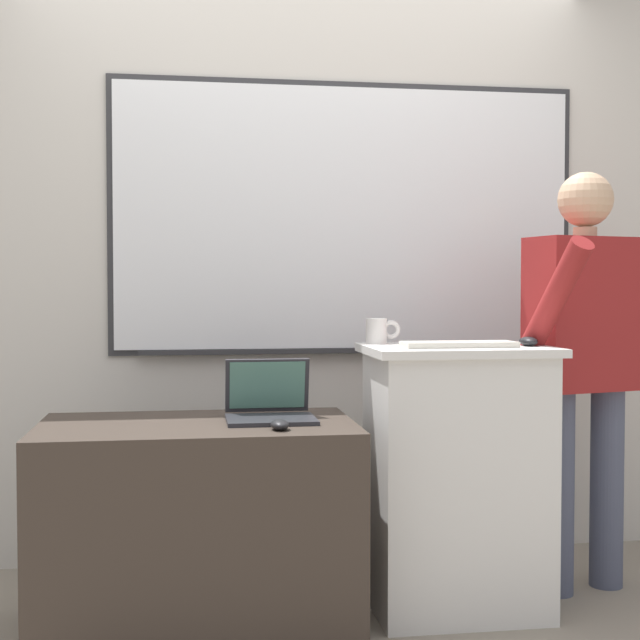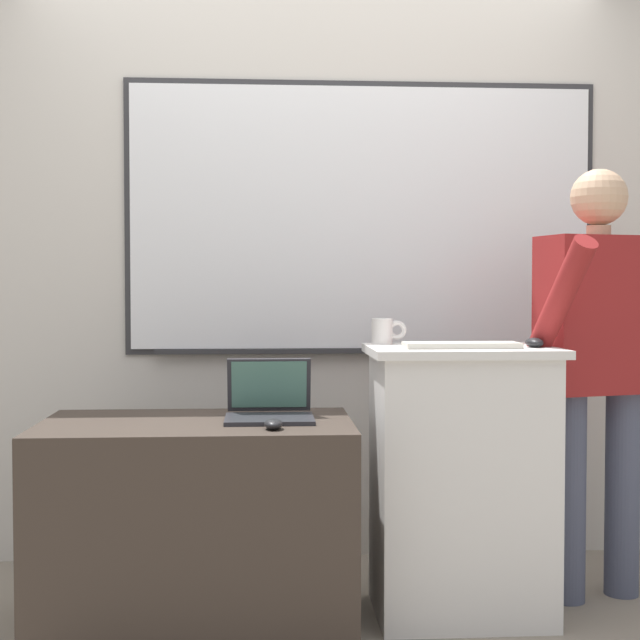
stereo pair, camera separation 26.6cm
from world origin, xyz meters
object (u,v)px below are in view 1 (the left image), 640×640
object	(u,v)px
lectern_podium	(457,478)
wireless_keyboard	(459,344)
side_desk	(198,528)
laptop	(269,404)
coffee_mug	(378,331)
person_presenter	(585,349)
computer_mouse_by_keyboard	(528,341)
computer_mouse_by_laptop	(280,425)

from	to	relation	value
lectern_podium	wireless_keyboard	size ratio (longest dim) A/B	2.40
side_desk	laptop	xyz separation A→B (m)	(0.25, 0.05, 0.42)
lectern_podium	side_desk	size ratio (longest dim) A/B	0.91
wireless_keyboard	coffee_mug	distance (m)	0.34
side_desk	wireless_keyboard	world-z (taller)	wireless_keyboard
person_presenter	computer_mouse_by_keyboard	xyz separation A→B (m)	(-0.30, -0.18, 0.04)
wireless_keyboard	computer_mouse_by_laptop	world-z (taller)	wireless_keyboard
computer_mouse_by_keyboard	coffee_mug	size ratio (longest dim) A/B	0.76
coffee_mug	laptop	bearing A→B (deg)	-155.07
laptop	computer_mouse_by_keyboard	distance (m)	0.97
lectern_podium	wireless_keyboard	world-z (taller)	wireless_keyboard
computer_mouse_by_keyboard	laptop	bearing A→B (deg)	179.14
laptop	computer_mouse_by_laptop	world-z (taller)	laptop
person_presenter	coffee_mug	xyz separation A→B (m)	(-0.81, 0.04, 0.08)
lectern_podium	computer_mouse_by_keyboard	bearing A→B (deg)	-9.92
laptop	coffee_mug	xyz separation A→B (m)	(0.43, 0.20, 0.24)
side_desk	laptop	distance (m)	0.49
computer_mouse_by_keyboard	coffee_mug	xyz separation A→B (m)	(-0.51, 0.22, 0.03)
lectern_podium	computer_mouse_by_keyboard	xyz separation A→B (m)	(0.25, -0.04, 0.50)
person_presenter	computer_mouse_by_laptop	size ratio (longest dim) A/B	16.31
computer_mouse_by_keyboard	coffee_mug	bearing A→B (deg)	157.10
wireless_keyboard	coffee_mug	size ratio (longest dim) A/B	3.06
laptop	coffee_mug	distance (m)	0.54
side_desk	wireless_keyboard	size ratio (longest dim) A/B	2.64
side_desk	computer_mouse_by_laptop	distance (m)	0.50
side_desk	computer_mouse_by_laptop	bearing A→B (deg)	-35.82
laptop	computer_mouse_by_keyboard	world-z (taller)	computer_mouse_by_keyboard
lectern_podium	laptop	xyz separation A→B (m)	(-0.69, -0.03, 0.29)
laptop	wireless_keyboard	bearing A→B (deg)	-2.56
side_desk	computer_mouse_by_keyboard	distance (m)	1.35
laptop	wireless_keyboard	xyz separation A→B (m)	(0.68, -0.03, 0.20)
side_desk	computer_mouse_by_laptop	xyz separation A→B (m)	(0.26, -0.19, 0.38)
lectern_podium	coffee_mug	xyz separation A→B (m)	(-0.26, 0.17, 0.53)
side_desk	lectern_podium	bearing A→B (deg)	4.87
computer_mouse_by_laptop	coffee_mug	world-z (taller)	coffee_mug
wireless_keyboard	computer_mouse_by_keyboard	bearing A→B (deg)	3.44
lectern_podium	computer_mouse_by_keyboard	distance (m)	0.56
side_desk	wireless_keyboard	xyz separation A→B (m)	(0.93, 0.02, 0.62)
side_desk	computer_mouse_by_laptop	world-z (taller)	computer_mouse_by_laptop
wireless_keyboard	computer_mouse_by_laptop	size ratio (longest dim) A/B	4.05
person_presenter	computer_mouse_by_laptop	world-z (taller)	person_presenter
wireless_keyboard	computer_mouse_by_keyboard	world-z (taller)	computer_mouse_by_keyboard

